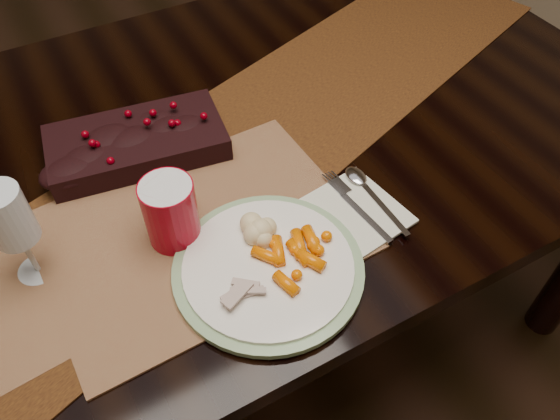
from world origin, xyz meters
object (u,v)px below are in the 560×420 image
centerpiece (136,140)px  turkey_shreds (241,294)px  napkin (357,211)px  wine_glass (18,235)px  dining_table (222,255)px  baby_carrots (299,257)px  mashed_potatoes (258,227)px  placemat_main (200,232)px  dinner_plate (268,267)px  red_cup (171,212)px

centerpiece → turkey_shreds: (0.02, -0.38, -0.01)m
napkin → wine_glass: wine_glass is taller
dining_table → baby_carrots: (0.00, -0.34, 0.40)m
centerpiece → mashed_potatoes: (0.10, -0.30, 0.01)m
placemat_main → napkin: size_ratio=3.18×
placemat_main → napkin: napkin is taller
dinner_plate → mashed_potatoes: 0.07m
turkey_shreds → red_cup: size_ratio=0.56×
dining_table → wine_glass: 0.60m
centerpiece → wine_glass: (-0.23, -0.18, 0.05)m
dinner_plate → red_cup: 0.17m
dinner_plate → wine_glass: (-0.31, 0.17, 0.08)m
dining_table → dinner_plate: (-0.04, -0.33, 0.39)m
turkey_shreds → napkin: turkey_shreds is taller
red_cup → dinner_plate: bearing=-53.2°
baby_carrots → wine_glass: (-0.36, 0.19, 0.06)m
napkin → red_cup: 0.31m
dinner_plate → mashed_potatoes: size_ratio=3.61×
centerpiece → placemat_main: centerpiece is taller
dining_table → dinner_plate: bearing=-97.1°
baby_carrots → red_cup: bearing=134.4°
red_cup → placemat_main: bearing=-15.4°
placemat_main → mashed_potatoes: bearing=-43.5°
baby_carrots → dinner_plate: bearing=162.0°
centerpiece → mashed_potatoes: centerpiece is taller
mashed_potatoes → red_cup: size_ratio=0.71×
napkin → turkey_shreds: bearing=-173.5°
placemat_main → wine_glass: 0.27m
mashed_potatoes → red_cup: 0.14m
red_cup → turkey_shreds: bearing=-76.8°
dinner_plate → baby_carrots: (0.05, -0.01, 0.02)m
placemat_main → red_cup: (-0.04, 0.01, 0.06)m
turkey_shreds → red_cup: bearing=103.2°
placemat_main → turkey_shreds: bearing=-91.6°
baby_carrots → dining_table: bearing=90.7°
placemat_main → dinner_plate: (0.06, -0.12, 0.01)m
mashed_potatoes → napkin: (0.18, -0.02, -0.03)m
napkin → red_cup: bearing=152.9°
centerpiece → red_cup: bearing=-93.8°
placemat_main → baby_carrots: (0.11, -0.14, 0.03)m
dining_table → baby_carrots: 0.53m
placemat_main → wine_glass: bearing=166.5°
mashed_potatoes → dining_table: bearing=84.0°
mashed_potatoes → turkey_shreds: size_ratio=1.26×
turkey_shreds → red_cup: red_cup is taller
baby_carrots → turkey_shreds: size_ratio=1.51×
placemat_main → dinner_plate: bearing=-65.3°
baby_carrots → turkey_shreds: bearing=-171.3°
mashed_potatoes → dinner_plate: bearing=-102.1°
centerpiece → napkin: 0.42m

